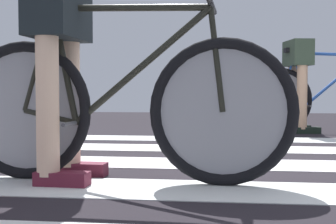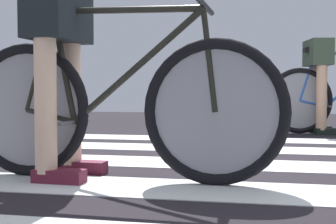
# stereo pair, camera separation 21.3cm
# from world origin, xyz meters

# --- Properties ---
(ground) EXTENTS (18.00, 14.00, 0.02)m
(ground) POSITION_xyz_m (0.00, 0.00, 0.01)
(ground) COLOR black
(crosswalk_markings) EXTENTS (5.43, 4.21, 0.00)m
(crosswalk_markings) POSITION_xyz_m (-0.01, -0.27, 0.02)
(crosswalk_markings) COLOR silver
(crosswalk_markings) RESTS_ON ground
(bicycle_1_of_2) EXTENTS (1.74, 0.52, 0.93)m
(bicycle_1_of_2) POSITION_xyz_m (-0.70, -0.49, 0.41)
(bicycle_1_of_2) COLOR black
(bicycle_1_of_2) RESTS_ON ground
(cyclist_1_of_2) EXTENTS (0.33, 0.42, 1.00)m
(cyclist_1_of_2) POSITION_xyz_m (-1.01, -0.48, 0.67)
(cyclist_1_of_2) COLOR beige
(cyclist_1_of_2) RESTS_ON ground
(cyclist_2_of_2) EXTENTS (0.38, 0.45, 1.02)m
(cyclist_2_of_2) POSITION_xyz_m (0.66, 2.44, 0.68)
(cyclist_2_of_2) COLOR tan
(cyclist_2_of_2) RESTS_ON ground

